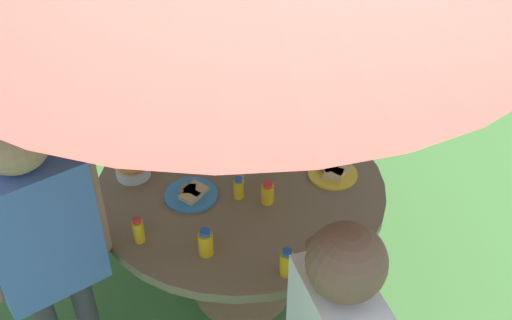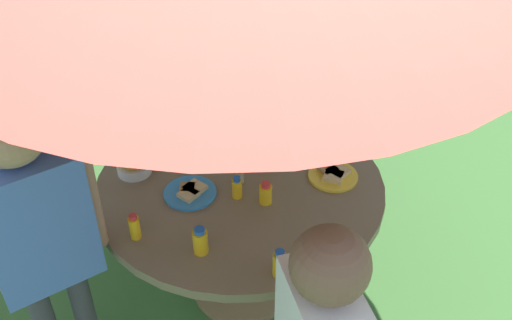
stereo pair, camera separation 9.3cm
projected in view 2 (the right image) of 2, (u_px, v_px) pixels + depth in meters
The scene contains 18 objects.
ground_plane at pixel (242, 288), 3.08m from camera, with size 10.00×10.00×0.02m, color #3D6B33.
garden_table at pixel (240, 201), 2.71m from camera, with size 1.29×1.29×0.71m.
wooden_chair at pixel (272, 63), 3.78m from camera, with size 0.67×0.63×1.06m.
dome_tent at pixel (249, 9), 4.02m from camera, with size 2.10×2.10×1.56m.
child_in_pink_shirt at pixel (125, 87), 3.19m from camera, with size 0.28×0.39×1.21m.
child_in_blue_shirt at pixel (36, 222), 2.13m from camera, with size 0.47×0.30×1.45m.
snack_bowl at pixel (134, 165), 2.68m from camera, with size 0.16×0.16×0.08m.
plate_near_right at pixel (333, 175), 2.67m from camera, with size 0.23×0.23×0.03m.
plate_mid_left at pixel (285, 139), 2.89m from camera, with size 0.21×0.21×0.03m.
plate_far_left at pixel (190, 192), 2.57m from camera, with size 0.23×0.23×0.03m.
juice_bottle_near_left at pixel (200, 241), 2.27m from camera, with size 0.06×0.06×0.12m.
juice_bottle_far_right at pixel (265, 157), 2.71m from camera, with size 0.05×0.05×0.11m.
juice_bottle_center_front at pixel (266, 193), 2.51m from camera, with size 0.06×0.06×0.11m.
juice_bottle_center_back at pixel (280, 264), 2.18m from camera, with size 0.05×0.05×0.12m.
juice_bottle_mid_right at pixel (244, 141), 2.80m from camera, with size 0.05×0.05×0.11m.
juice_bottle_front_edge at pixel (237, 188), 2.54m from camera, with size 0.04×0.04×0.11m.
juice_bottle_back_edge at pixel (135, 227), 2.34m from camera, with size 0.04×0.04×0.12m.
cup_near at pixel (327, 145), 2.81m from camera, with size 0.06×0.06×0.07m, color #4C99D8.
Camera 2 is at (-0.60, -1.95, 2.39)m, focal length 41.45 mm.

